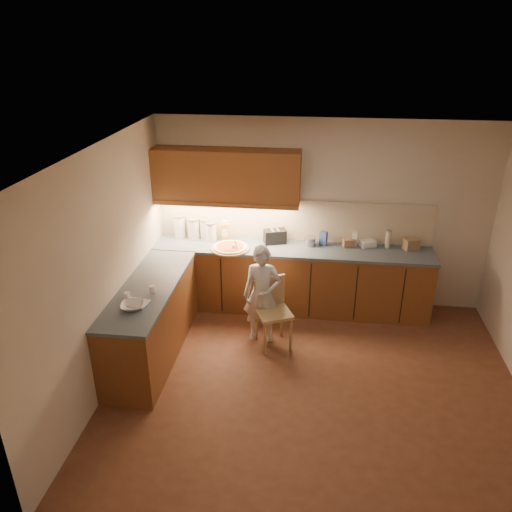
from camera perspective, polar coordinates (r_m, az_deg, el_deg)
name	(u,v)px	position (r m, az deg, el deg)	size (l,w,h in m)	color
room	(322,248)	(4.88, 7.56, 0.86)	(4.54, 4.50, 2.62)	brown
l_counter	(247,291)	(6.59, -1.01, -4.03)	(3.77, 2.62, 0.92)	brown
backsplash	(294,220)	(6.90, 4.34, 4.11)	(3.75, 0.02, 0.58)	beige
upper_cabinets	(226,176)	(6.65, -3.42, 9.12)	(1.95, 0.36, 0.73)	brown
pizza_on_board	(230,248)	(6.68, -2.96, 0.96)	(0.52, 0.52, 0.21)	tan
child	(262,295)	(6.15, 0.70, -4.43)	(0.46, 0.30, 1.27)	silver
wooden_chair	(272,307)	(6.15, 1.84, -5.83)	(0.52, 0.52, 0.87)	tan
mixing_bowl	(132,306)	(5.45, -13.94, -5.57)	(0.25, 0.25, 0.06)	white
canister_a	(180,226)	(7.09, -8.74, 3.39)	(0.16, 0.16, 0.33)	white
canister_b	(193,228)	(7.03, -7.16, 3.15)	(0.17, 0.17, 0.30)	silver
canister_c	(205,229)	(7.02, -5.83, 3.15)	(0.15, 0.15, 0.29)	white
canister_d	(211,231)	(6.95, -5.16, 2.85)	(0.16, 0.16, 0.27)	white
oil_jug	(225,231)	(6.92, -3.54, 2.81)	(0.11, 0.09, 0.29)	gold
toaster	(275,236)	(6.85, 2.17, 2.26)	(0.33, 0.25, 0.19)	black
steel_pot	(310,241)	(6.82, 6.18, 1.70)	(0.16, 0.16, 0.12)	#A5A4A9
blue_box	(323,238)	(6.84, 7.71, 2.03)	(0.10, 0.07, 0.19)	#3654A4
card_box_a	(349,243)	(6.86, 10.53, 1.49)	(0.15, 0.11, 0.11)	#AA7B5B
white_bottle	(355,239)	(6.89, 11.20, 1.91)	(0.06, 0.06, 0.19)	white
flat_pack	(368,243)	(6.93, 12.64, 1.41)	(0.20, 0.14, 0.08)	white
tall_jar	(388,239)	(6.92, 14.88, 1.91)	(0.08, 0.08, 0.25)	beige
card_box_b	(411,244)	(6.97, 17.30, 1.32)	(0.19, 0.15, 0.15)	tan
dough_cloth	(136,303)	(5.54, -13.51, -5.26)	(0.25, 0.19, 0.02)	silver
spice_jar_a	(127,296)	(5.64, -14.49, -4.41)	(0.06, 0.06, 0.08)	silver
spice_jar_b	(152,289)	(5.71, -11.78, -3.76)	(0.06, 0.06, 0.08)	white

